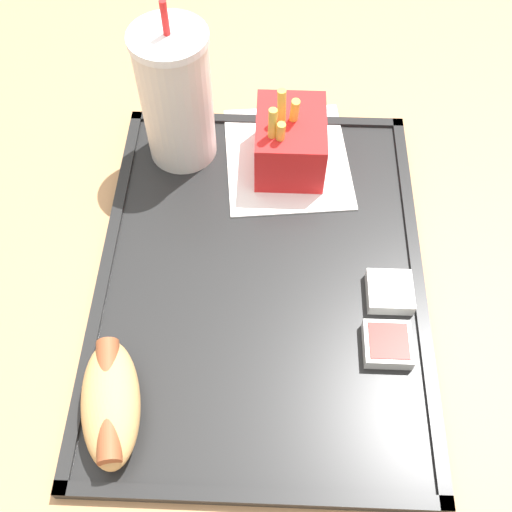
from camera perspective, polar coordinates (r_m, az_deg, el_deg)
ground_plane at (r=1.33m, az=0.40°, el=-17.09°), size 8.00×8.00×0.00m
dining_table at (r=0.98m, az=0.53°, el=-10.98°), size 1.16×1.11×0.75m
food_tray at (r=0.61m, az=0.00°, el=-1.77°), size 0.44×0.33×0.01m
paper_napkin at (r=0.70m, az=2.56°, el=9.36°), size 0.18×0.16×0.00m
soda_cup at (r=0.66m, az=-8.03°, el=14.73°), size 0.08×0.08×0.19m
hot_dog_far at (r=0.54m, az=-14.20°, el=-13.32°), size 0.12×0.07×0.04m
fries_carton at (r=0.67m, az=2.81°, el=10.82°), size 0.09×0.08×0.11m
sauce_cup_mayo at (r=0.60m, az=12.17°, el=-3.29°), size 0.04×0.04×0.02m
sauce_cup_ketchup at (r=0.57m, az=11.94°, el=-8.17°), size 0.04×0.04×0.02m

